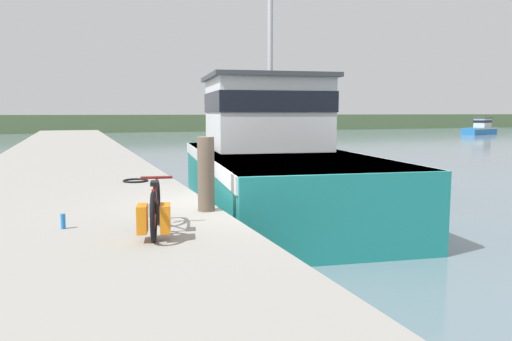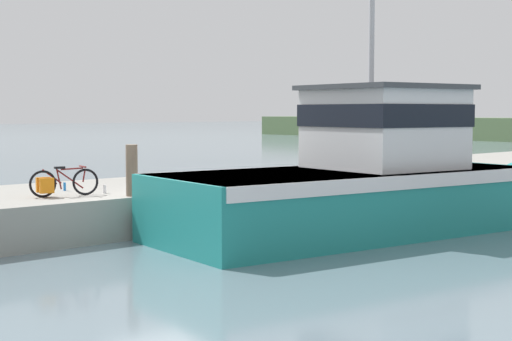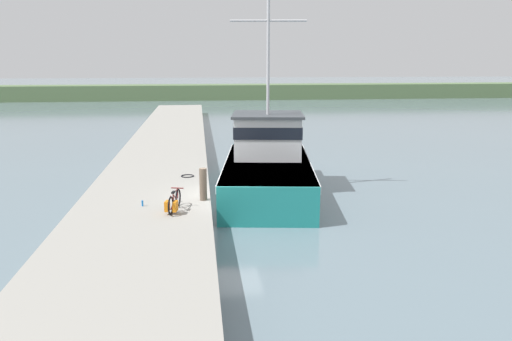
{
  "view_description": "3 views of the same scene",
  "coord_description": "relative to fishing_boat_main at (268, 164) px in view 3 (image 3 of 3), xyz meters",
  "views": [
    {
      "loc": [
        -2.93,
        -8.11,
        2.57
      ],
      "look_at": [
        0.25,
        0.47,
        1.51
      ],
      "focal_mm": 35.0,
      "sensor_mm": 36.0,
      "label": 1
    },
    {
      "loc": [
        14.41,
        -10.43,
        2.95
      ],
      "look_at": [
        0.7,
        2.07,
        1.55
      ],
      "focal_mm": 55.0,
      "sensor_mm": 36.0,
      "label": 2
    },
    {
      "loc": [
        -1.02,
        -18.26,
        6.06
      ],
      "look_at": [
        1.32,
        2.1,
        1.51
      ],
      "focal_mm": 35.0,
      "sensor_mm": 36.0,
      "label": 3
    }
  ],
  "objects": [
    {
      "name": "ground_plane",
      "position": [
        -2.12,
        -4.31,
        -1.33
      ],
      "size": [
        320.0,
        320.0,
        0.0
      ],
      "primitive_type": "plane",
      "color": "slate"
    },
    {
      "name": "dock_pier",
      "position": [
        -5.22,
        -4.31,
        -0.83
      ],
      "size": [
        4.87,
        80.0,
        0.99
      ],
      "primitive_type": "cube",
      "color": "gray",
      "rests_on": "ground_plane"
    },
    {
      "name": "far_shoreline",
      "position": [
        27.88,
        56.64,
        -0.18
      ],
      "size": [
        180.0,
        5.0,
        2.29
      ],
      "primitive_type": "cube",
      "color": "#567047",
      "rests_on": "ground_plane"
    },
    {
      "name": "fishing_boat_main",
      "position": [
        0.0,
        0.0,
        0.0
      ],
      "size": [
        5.08,
        11.47,
        9.15
      ],
      "rotation": [
        0.0,
        0.0,
        -0.13
      ],
      "color": "teal",
      "rests_on": "ground_plane"
    },
    {
      "name": "bicycle_touring",
      "position": [
        -4.08,
        -6.01,
        -0.02
      ],
      "size": [
        0.63,
        1.61,
        0.7
      ],
      "rotation": [
        0.0,
        0.0,
        -0.21
      ],
      "color": "black",
      "rests_on": "dock_pier"
    },
    {
      "name": "mooring_post",
      "position": [
        -3.04,
        -4.67,
        0.26
      ],
      "size": [
        0.27,
        0.27,
        1.2
      ],
      "primitive_type": "cylinder",
      "color": "brown",
      "rests_on": "dock_pier"
    },
    {
      "name": "hose_coil",
      "position": [
        -3.71,
        -0.74,
        -0.32
      ],
      "size": [
        0.58,
        0.58,
        0.04
      ],
      "primitive_type": "torus",
      "color": "black",
      "rests_on": "dock_pier"
    },
    {
      "name": "water_bottle_on_curb",
      "position": [
        -4.0,
        -4.82,
        -0.23
      ],
      "size": [
        0.08,
        0.08,
        0.21
      ],
      "primitive_type": "cylinder",
      "color": "silver",
      "rests_on": "dock_pier"
    },
    {
      "name": "water_bottle_by_bike",
      "position": [
        -5.21,
        -5.22,
        -0.23
      ],
      "size": [
        0.06,
        0.06,
        0.21
      ],
      "primitive_type": "cylinder",
      "color": "blue",
      "rests_on": "dock_pier"
    }
  ]
}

